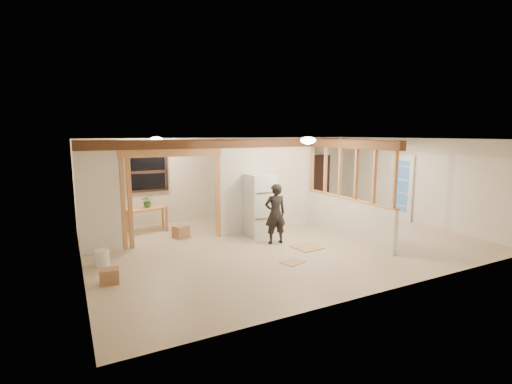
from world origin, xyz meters
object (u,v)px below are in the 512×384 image
woman (275,214)px  shop_vac (92,229)px  work_table (147,220)px  refrigerator (260,205)px  bookshelf (316,182)px

woman → shop_vac: bearing=-21.7°
work_table → shop_vac: bearing=177.6°
refrigerator → work_table: (-2.56, 1.70, -0.47)m
woman → bookshelf: 4.57m
shop_vac → bookshelf: size_ratio=0.30×
bookshelf → woman: bearing=-138.5°
refrigerator → shop_vac: 4.24m
woman → shop_vac: 4.56m
shop_vac → work_table: bearing=9.6°
work_table → shop_vac: work_table is taller
woman → shop_vac: size_ratio=2.57×
refrigerator → work_table: size_ratio=1.54×
work_table → bookshelf: (5.96, 0.50, 0.61)m
refrigerator → shop_vac: (-3.95, 1.47, -0.52)m
work_table → shop_vac: 1.41m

